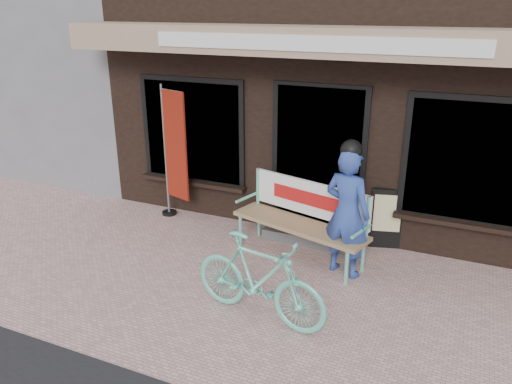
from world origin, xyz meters
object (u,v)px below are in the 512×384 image
at_px(nobori_red, 174,152).
at_px(person, 347,210).
at_px(menu_stand, 386,218).
at_px(bicycle, 259,279).
at_px(bench, 304,214).

bearing_deg(nobori_red, person, 5.07).
height_order(person, nobori_red, nobori_red).
distance_m(nobori_red, menu_stand, 3.25).
relative_size(bicycle, menu_stand, 1.85).
height_order(person, menu_stand, person).
height_order(bench, bicycle, bench).
bearing_deg(menu_stand, bicycle, -127.52).
distance_m(person, menu_stand, 1.06).
relative_size(person, menu_stand, 2.01).
xyz_separation_m(person, menu_stand, (0.34, 0.92, -0.41)).
xyz_separation_m(person, bicycle, (-0.59, -1.32, -0.37)).
bearing_deg(person, nobori_red, -176.94).
bearing_deg(nobori_red, bench, 7.65).
bearing_deg(menu_stand, nobori_red, 170.13).
relative_size(bench, nobori_red, 0.93).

